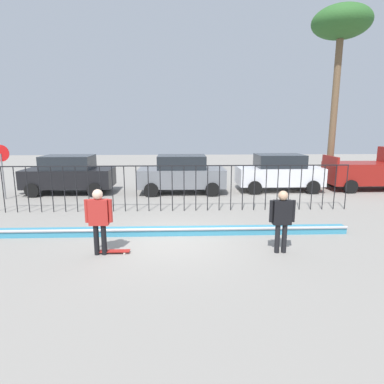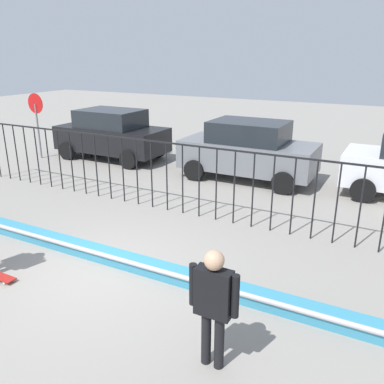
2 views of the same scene
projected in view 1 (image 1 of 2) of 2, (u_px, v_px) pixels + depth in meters
ground_plane at (170, 240)px, 9.72m from camera, size 60.00×60.00×0.00m
bowl_coping_ledge at (171, 231)px, 10.15m from camera, size 11.00×0.40×0.27m
perimeter_fence at (172, 183)px, 12.83m from camera, size 14.04×0.04×1.83m
skateboarder at (99, 216)px, 8.39m from camera, size 0.71×0.26×1.75m
skateboard at (115, 251)px, 8.67m from camera, size 0.80×0.20×0.07m
camera_operator at (282, 216)px, 8.54m from camera, size 0.68×0.25×1.68m
parked_car_black at (69, 174)px, 16.32m from camera, size 4.30×2.12×1.90m
parked_car_gray at (182, 174)px, 16.43m from camera, size 4.30×2.12×1.90m
parked_car_white at (279, 172)px, 17.00m from camera, size 4.30×2.12×1.90m
pickup_truck at (376, 170)px, 17.30m from camera, size 4.70×2.12×2.24m
stop_sign at (2, 164)px, 14.88m from camera, size 0.76×0.07×2.50m
palm_tree_tall at (341, 28)px, 17.05m from camera, size 3.02×3.02×9.47m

